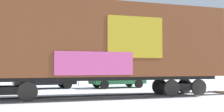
{
  "coord_description": "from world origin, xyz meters",
  "views": [
    {
      "loc": [
        -4.43,
        -14.42,
        1.58
      ],
      "look_at": [
        -0.05,
        1.99,
        2.27
      ],
      "focal_mm": 45.12,
      "sensor_mm": 36.0,
      "label": 1
    }
  ],
  "objects_px": {
    "freight_car": "(102,43)",
    "flagpole": "(76,25)",
    "parked_car_black": "(44,77)",
    "parked_car_green": "(117,77)"
  },
  "relations": [
    {
      "from": "freight_car",
      "to": "parked_car_black",
      "type": "bearing_deg",
      "value": 111.46
    },
    {
      "from": "freight_car",
      "to": "flagpole",
      "type": "relative_size",
      "value": 1.61
    },
    {
      "from": "flagpole",
      "to": "parked_car_green",
      "type": "distance_m",
      "value": 6.02
    },
    {
      "from": "parked_car_green",
      "to": "freight_car",
      "type": "bearing_deg",
      "value": -112.21
    },
    {
      "from": "parked_car_black",
      "to": "parked_car_green",
      "type": "xyz_separation_m",
      "value": [
        5.47,
        -0.44,
        0.01
      ]
    },
    {
      "from": "freight_car",
      "to": "flagpole",
      "type": "distance_m",
      "value": 9.93
    },
    {
      "from": "flagpole",
      "to": "freight_car",
      "type": "bearing_deg",
      "value": -89.51
    },
    {
      "from": "parked_car_black",
      "to": "parked_car_green",
      "type": "height_order",
      "value": "parked_car_green"
    },
    {
      "from": "freight_car",
      "to": "flagpole",
      "type": "height_order",
      "value": "flagpole"
    },
    {
      "from": "parked_car_black",
      "to": "parked_car_green",
      "type": "relative_size",
      "value": 1.06
    }
  ]
}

